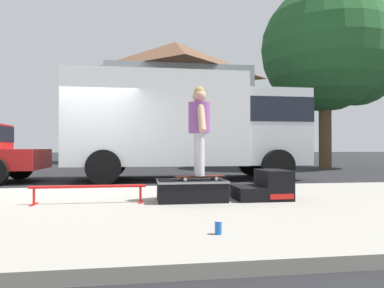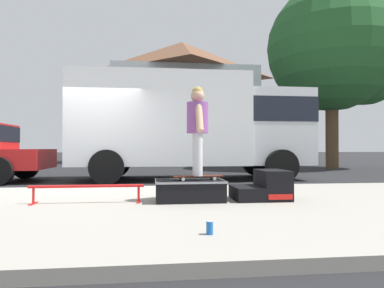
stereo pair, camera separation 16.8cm
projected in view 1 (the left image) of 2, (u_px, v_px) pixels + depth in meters
The scene contains 11 objects.
ground_plane at pixel (81, 190), 7.59m from camera, with size 140.00×140.00×0.00m, color black.
sidewalk_slab at pixel (41, 212), 4.62m from camera, with size 50.00×5.00×0.12m, color gray.
skate_box at pixel (191, 189), 5.26m from camera, with size 1.06×0.68×0.32m.
kicker_ramp at pixel (266, 187), 5.43m from camera, with size 0.86×0.69×0.47m.
grind_rail at pixel (88, 189), 5.00m from camera, with size 1.68×0.28×0.27m.
skateboard at pixel (199, 176), 5.25m from camera, with size 0.80×0.30×0.07m.
skater_kid at pixel (199, 123), 5.26m from camera, with size 0.34×0.71×1.39m.
soda_can at pixel (218, 228), 3.21m from camera, with size 0.07×0.07×0.13m.
box_truck at pixel (189, 123), 10.18m from camera, with size 6.91×2.63×3.05m.
street_tree_main at pixel (332, 53), 15.73m from camera, with size 6.38×5.80×8.44m.
house_behind at pixel (175, 101), 23.62m from camera, with size 9.54×8.23×8.40m.
Camera 1 is at (1.38, -7.88, 0.94)m, focal length 31.71 mm.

